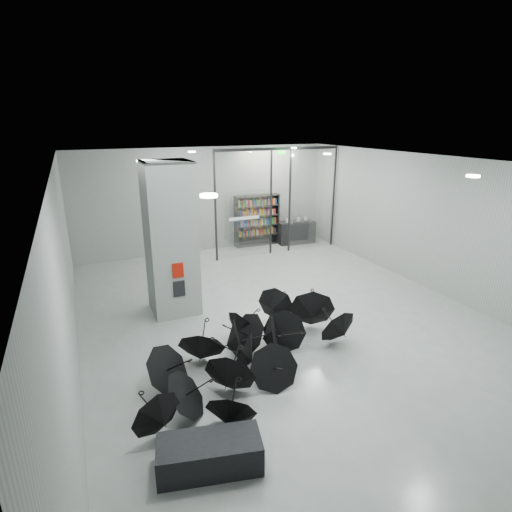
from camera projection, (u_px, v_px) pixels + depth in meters
name	position (u px, v px, depth m)	size (l,w,h in m)	color
room	(294.00, 214.00, 9.62)	(14.00, 14.02, 4.01)	gray
column	(171.00, 239.00, 10.66)	(1.20, 1.20, 4.00)	slate
fire_cabinet	(178.00, 270.00, 10.32)	(0.28, 0.04, 0.38)	#A50A07
info_panel	(179.00, 289.00, 10.48)	(0.30, 0.03, 0.42)	black
exit_sign	(281.00, 153.00, 14.85)	(0.30, 0.06, 0.15)	#0CE533
glass_partition	(278.00, 197.00, 15.53)	(5.06, 0.08, 4.00)	silver
bench	(210.00, 454.00, 6.07)	(1.53, 0.65, 0.49)	black
bookshelf	(257.00, 220.00, 16.85)	(1.88, 0.38, 2.07)	black
shop_counter	(296.00, 232.00, 17.30)	(1.54, 0.62, 0.93)	black
umbrella_cluster	(250.00, 354.00, 8.56)	(5.36, 4.36, 1.29)	black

